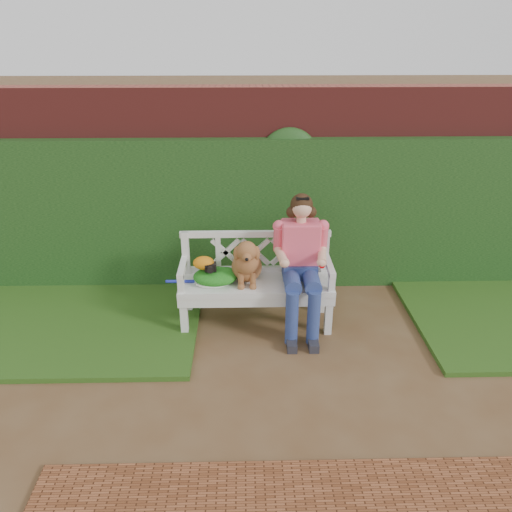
{
  "coord_description": "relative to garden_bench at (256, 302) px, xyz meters",
  "views": [
    {
      "loc": [
        -0.61,
        -3.53,
        2.75
      ],
      "look_at": [
        -0.51,
        0.82,
        0.75
      ],
      "focal_mm": 35.0,
      "sensor_mm": 36.0,
      "label": 1
    }
  ],
  "objects": [
    {
      "name": "baseball_glove",
      "position": [
        -0.5,
        -0.02,
        0.45
      ],
      "size": [
        0.25,
        0.22,
        0.13
      ],
      "primitive_type": "ellipsoid",
      "rotation": [
        0.0,
        0.0,
        0.4
      ],
      "color": "orange",
      "rests_on": "green_bag"
    },
    {
      "name": "brick_wall",
      "position": [
        0.51,
        1.08,
        0.86
      ],
      "size": [
        10.0,
        0.3,
        2.2
      ],
      "primitive_type": "cube",
      "color": "maroon",
      "rests_on": "ground"
    },
    {
      "name": "dog",
      "position": [
        -0.09,
        -0.01,
        0.48
      ],
      "size": [
        0.44,
        0.51,
        0.48
      ],
      "primitive_type": null,
      "rotation": [
        0.0,
        0.0,
        -0.32
      ],
      "color": "#AF7E39",
      "rests_on": "garden_bench"
    },
    {
      "name": "ivy_hedge",
      "position": [
        0.51,
        0.86,
        0.61
      ],
      "size": [
        10.0,
        0.18,
        1.7
      ],
      "primitive_type": "cube",
      "color": "#326423",
      "rests_on": "ground"
    },
    {
      "name": "garden_bench",
      "position": [
        0.0,
        0.0,
        0.0
      ],
      "size": [
        1.64,
        0.8,
        0.48
      ],
      "primitive_type": null,
      "rotation": [
        0.0,
        0.0,
        -0.13
      ],
      "color": "white",
      "rests_on": "ground"
    },
    {
      "name": "camera_item",
      "position": [
        -0.44,
        -0.05,
        0.42
      ],
      "size": [
        0.12,
        0.09,
        0.07
      ],
      "primitive_type": "cube",
      "rotation": [
        0.0,
        0.0,
        0.06
      ],
      "color": "black",
      "rests_on": "green_bag"
    },
    {
      "name": "tennis_racket",
      "position": [
        -0.46,
        -0.02,
        0.26
      ],
      "size": [
        0.69,
        0.38,
        0.03
      ],
      "primitive_type": null,
      "rotation": [
        0.0,
        0.0,
        -0.17
      ],
      "color": "silver",
      "rests_on": "garden_bench"
    },
    {
      "name": "seated_woman",
      "position": [
        0.43,
        -0.02,
        0.42
      ],
      "size": [
        0.7,
        0.84,
        1.31
      ],
      "primitive_type": null,
      "rotation": [
        0.0,
        0.0,
        -0.21
      ],
      "color": "#E23B54",
      "rests_on": "ground"
    },
    {
      "name": "green_bag",
      "position": [
        -0.4,
        -0.03,
        0.31
      ],
      "size": [
        0.45,
        0.36,
        0.15
      ],
      "primitive_type": null,
      "rotation": [
        0.0,
        0.0,
        0.07
      ],
      "color": "#228424",
      "rests_on": "garden_bench"
    },
    {
      "name": "ground",
      "position": [
        0.51,
        -0.82,
        -0.24
      ],
      "size": [
        60.0,
        60.0,
        0.0
      ],
      "primitive_type": "plane",
      "color": "brown"
    },
    {
      "name": "grass_left",
      "position": [
        -1.89,
        0.08,
        -0.21
      ],
      "size": [
        2.6,
        2.0,
        0.05
      ],
      "primitive_type": "cube",
      "color": "#143311",
      "rests_on": "ground"
    }
  ]
}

